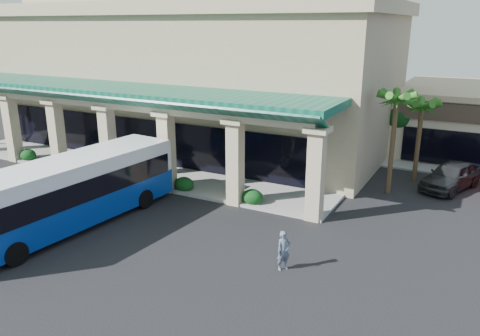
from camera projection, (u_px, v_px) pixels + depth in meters
The scene contains 9 objects.
ground at pixel (154, 234), 21.92m from camera, with size 110.00×110.00×0.00m, color black.
main_building at pixel (196, 73), 37.34m from camera, with size 30.80×14.80×11.35m, color tan, non-canonical shape.
arcade at pixel (119, 130), 30.42m from camera, with size 30.00×6.20×5.70m, color #0C4A39, non-canonical shape.
palm_0 at pixel (393, 138), 26.38m from camera, with size 2.40×2.40×6.60m, color #235C18, non-canonical shape.
palm_1 at pixel (419, 136), 28.58m from camera, with size 2.40×2.40×5.80m, color #235C18, non-canonical shape.
broadleaf_tree at pixel (399, 125), 33.84m from camera, with size 2.60×2.60×4.81m, color #0B330F, non-canonical shape.
transit_bus at pixel (72, 193), 22.40m from camera, with size 2.78×11.95×3.34m, color #093394, non-canonical shape.
pedestrian at pixel (284, 251), 18.57m from camera, with size 0.60×0.39×1.64m, color slate.
car_silver at pixel (451, 176), 27.73m from camera, with size 1.95×4.85×1.65m, color #2A2C2E.
Camera 1 is at (13.01, -15.76, 9.44)m, focal length 35.00 mm.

